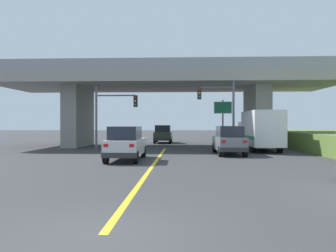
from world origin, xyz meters
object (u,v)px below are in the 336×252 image
box_truck (260,130)px  highway_sign (223,113)px  suv_lead (126,143)px  traffic_signal_nearside (221,106)px  traffic_signal_farside (111,110)px  sedan_oncoming (163,134)px  suv_crossing (229,140)px

box_truck → highway_sign: highway_sign is taller
suv_lead → highway_sign: highway_sign is taller
traffic_signal_nearside → highway_sign: bearing=80.9°
box_truck → traffic_signal_farside: size_ratio=1.41×
box_truck → suv_lead: bearing=-141.1°
traffic_signal_farside → traffic_signal_nearside: bearing=-2.6°
suv_lead → traffic_signal_farside: (-2.58, 7.66, 2.33)m
sedan_oncoming → traffic_signal_farside: (-3.71, -10.49, 2.33)m
suv_crossing → traffic_signal_nearside: (-0.16, 3.28, 2.62)m
traffic_signal_farside → highway_sign: size_ratio=1.22×
highway_sign → traffic_signal_farside: bearing=-163.9°
suv_crossing → sedan_oncoming: same height
box_truck → sedan_oncoming: size_ratio=1.70×
suv_crossing → traffic_signal_farside: size_ratio=0.86×
suv_lead → traffic_signal_farside: bearing=108.6°
sedan_oncoming → highway_sign: (5.84, -7.74, 2.17)m
suv_lead → traffic_signal_farside: traffic_signal_farside is taller
suv_lead → suv_crossing: (6.62, 3.97, -0.00)m
traffic_signal_farside → box_truck: bearing=0.7°
suv_crossing → box_truck: size_ratio=0.61×
traffic_signal_nearside → traffic_signal_farside: size_ratio=1.07×
suv_crossing → traffic_signal_farside: bearing=156.8°
suv_lead → traffic_signal_nearside: (6.47, 7.25, 2.62)m
box_truck → sedan_oncoming: bearing=129.5°
suv_lead → sedan_oncoming: 18.18m
traffic_signal_nearside → traffic_signal_farside: bearing=177.4°
suv_crossing → highway_sign: 6.80m
box_truck → highway_sign: bearing=136.0°
suv_lead → traffic_signal_nearside: bearing=48.3°
suv_lead → suv_crossing: 7.72m
suv_lead → sedan_oncoming: size_ratio=1.08×
suv_crossing → highway_sign: highway_sign is taller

